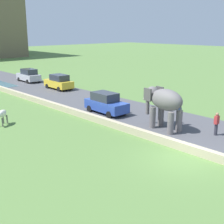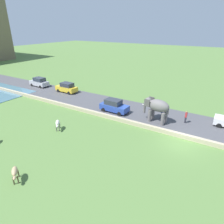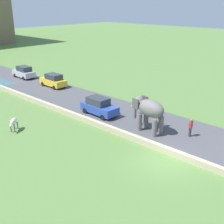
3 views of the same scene
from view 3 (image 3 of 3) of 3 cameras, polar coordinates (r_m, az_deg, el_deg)
The scene contains 10 objects.
ground_plane at distance 21.45m, azimuth 10.32°, elevation -9.64°, with size 220.00×220.00×0.00m, color #567A3D.
road_surface at distance 37.73m, azimuth -11.60°, elevation 3.89°, with size 7.00×120.00×0.06m, color #4C4C51.
barrier_wall at distance 34.06m, azimuth -14.75°, elevation 2.17°, with size 0.40×110.00×0.50m, color tan.
elephant at distance 25.18m, azimuth 7.25°, elevation 0.41°, with size 1.71×3.54×2.99m.
person_beside_elephant at distance 26.56m, azimuth 9.48°, elevation -1.30°, with size 0.36×0.22×1.63m.
person_trailing at distance 25.27m, azimuth 15.17°, elevation -2.95°, with size 0.36×0.22×1.63m.
car_blue at distance 29.23m, azimuth -2.55°, elevation 1.11°, with size 1.90×4.05×1.80m.
car_yellow at distance 39.83m, azimuth -11.46°, elevation 6.10°, with size 1.86×4.03×1.80m.
car_silver at distance 45.76m, azimuth -16.94°, elevation 7.51°, with size 1.89×4.05×1.80m.
cow_white at distance 27.03m, azimuth -18.83°, elevation -1.86°, with size 1.28×1.15×1.15m.
Camera 3 is at (-15.95, -9.49, 10.76)m, focal length 46.49 mm.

